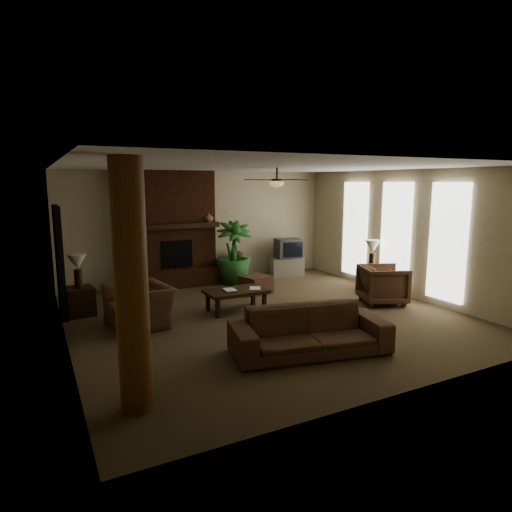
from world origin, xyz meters
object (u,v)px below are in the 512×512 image
log_column (132,288)px  armchair_left (139,299)px  floor_vase (236,263)px  sofa (310,323)px  ottoman (256,284)px  floor_plant (233,266)px  armchair_right (383,283)px  side_table_left (80,301)px  lamp_right (373,249)px  tv_stand (287,267)px  lamp_left (77,264)px  coffee_table (236,293)px  side_table_right (371,279)px

log_column → armchair_left: (0.69, 2.91, -0.91)m
log_column → floor_vase: 6.79m
sofa → ottoman: (0.93, 3.57, -0.26)m
floor_plant → armchair_right: bearing=-57.1°
armchair_left → side_table_left: size_ratio=2.04×
lamp_right → armchair_right: bearing=-119.6°
sofa → armchair_right: size_ratio=2.63×
tv_stand → floor_plant: floor_plant is taller
tv_stand → lamp_left: (-5.40, -1.30, 0.75)m
floor_plant → side_table_left: (-3.73, -1.10, -0.16)m
armchair_right → tv_stand: armchair_right is taller
log_column → side_table_left: bearing=92.8°
armchair_left → ottoman: (2.90, 1.14, -0.29)m
lamp_left → lamp_right: size_ratio=1.00×
coffee_table → side_table_right: (3.52, 0.07, -0.10)m
log_column → lamp_left: 4.05m
log_column → floor_vase: bearing=55.7°
armchair_left → side_table_right: bearing=82.5°
sofa → floor_vase: sofa is taller
ottoman → tv_stand: tv_stand is taller
armchair_right → tv_stand: size_ratio=1.05×
sofa → armchair_left: armchair_left is taller
floor_plant → side_table_right: 3.35m
coffee_table → lamp_right: size_ratio=1.85×
armchair_right → ottoman: armchair_right is taller
floor_vase → lamp_right: size_ratio=1.18×
log_column → tv_stand: size_ratio=3.29×
armchair_left → floor_plant: 3.62m
ottoman → tv_stand: 2.06m
floor_vase → side_table_left: 4.26m
armchair_right → floor_vase: bearing=48.4°
floor_plant → lamp_right: size_ratio=2.41×
ottoman → coffee_table: bearing=-132.3°
armchair_right → side_table_left: bearing=92.4°
lamp_left → log_column: bearing=-87.2°
ottoman → floor_vase: bearing=82.3°
coffee_table → floor_vase: floor_vase is taller
floor_plant → lamp_left: bearing=-163.1°
floor_plant → coffee_table: bearing=-113.1°
armchair_left → lamp_left: lamp_left is taller
coffee_table → side_table_right: size_ratio=2.18×
sofa → side_table_right: sofa is taller
sofa → armchair_right: 3.28m
coffee_table → tv_stand: tv_stand is taller
log_column → floor_plant: (3.53, 5.16, -0.96)m
armchair_right → lamp_left: 6.11m
armchair_left → log_column: bearing=-21.8°
armchair_left → tv_stand: armchair_left is taller
armchair_left → tv_stand: 5.13m
side_table_left → side_table_right: same height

